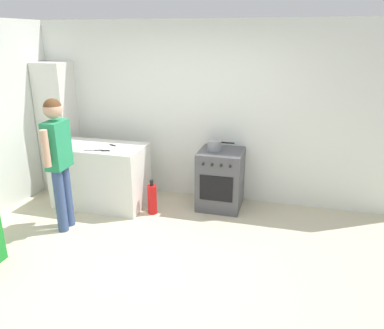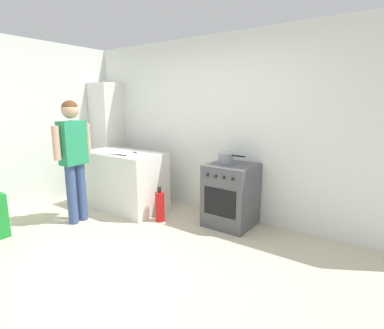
% 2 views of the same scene
% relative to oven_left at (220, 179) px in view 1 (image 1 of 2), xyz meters
% --- Properties ---
extents(ground_plane, '(8.00, 8.00, 0.00)m').
position_rel_oven_left_xyz_m(ground_plane, '(-0.35, -1.58, -0.43)').
color(ground_plane, beige).
extents(back_wall, '(6.00, 0.10, 2.60)m').
position_rel_oven_left_xyz_m(back_wall, '(-0.35, 0.37, 0.87)').
color(back_wall, silver).
rests_on(back_wall, ground).
extents(counter_unit, '(1.30, 0.70, 0.90)m').
position_rel_oven_left_xyz_m(counter_unit, '(-1.70, -0.38, 0.02)').
color(counter_unit, silver).
rests_on(counter_unit, ground).
extents(oven_left, '(0.61, 0.62, 0.85)m').
position_rel_oven_left_xyz_m(oven_left, '(0.00, 0.00, 0.00)').
color(oven_left, '#4C4C51').
rests_on(oven_left, ground).
extents(pot, '(0.38, 0.20, 0.14)m').
position_rel_oven_left_xyz_m(pot, '(-0.10, 0.02, 0.49)').
color(pot, gray).
rests_on(pot, oven_left).
extents(knife_bread, '(0.35, 0.12, 0.01)m').
position_rel_oven_left_xyz_m(knife_bread, '(-1.58, -0.61, 0.48)').
color(knife_bread, silver).
rests_on(knife_bread, counter_unit).
extents(knife_chef, '(0.30, 0.13, 0.01)m').
position_rel_oven_left_xyz_m(knife_chef, '(-1.66, -0.62, 0.48)').
color(knife_chef, silver).
rests_on(knife_chef, counter_unit).
extents(knife_carving, '(0.32, 0.16, 0.01)m').
position_rel_oven_left_xyz_m(knife_carving, '(-1.41, -0.35, 0.48)').
color(knife_carving, silver).
rests_on(knife_carving, counter_unit).
extents(person, '(0.22, 0.57, 1.69)m').
position_rel_oven_left_xyz_m(person, '(-1.80, -1.16, 0.59)').
color(person, '#384C7A').
rests_on(person, ground).
extents(fire_extinguisher, '(0.13, 0.13, 0.50)m').
position_rel_oven_left_xyz_m(fire_extinguisher, '(-0.87, -0.48, -0.21)').
color(fire_extinguisher, red).
rests_on(fire_extinguisher, ground).
extents(larder_cabinet, '(0.48, 0.44, 2.00)m').
position_rel_oven_left_xyz_m(larder_cabinet, '(-2.65, 0.10, 0.57)').
color(larder_cabinet, silver).
rests_on(larder_cabinet, ground).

